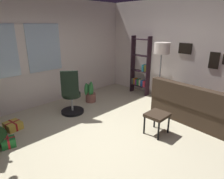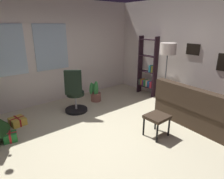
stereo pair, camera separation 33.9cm
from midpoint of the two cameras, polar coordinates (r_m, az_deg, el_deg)
The scene contains 11 objects.
ground_plane at distance 3.83m, azimuth 1.64°, elevation -15.76°, with size 5.59×5.24×0.10m, color beige.
wall_back_with_windows at distance 5.50m, azimuth -17.26°, elevation 10.29°, with size 5.59×0.12×2.78m.
wall_right_with_frames at distance 5.52m, azimuth 25.02°, elevation 9.37°, with size 0.12×5.24×2.78m.
couch at distance 4.89m, azimuth 27.71°, elevation -5.36°, with size 1.70×1.90×0.88m.
footstool at distance 3.95m, azimuth 15.48°, elevation -8.23°, with size 0.43×0.39×0.44m.
gift_box_green at distance 4.18m, azimuth -25.58°, elevation -12.50°, with size 0.27×0.26×0.17m.
gift_box_gold at distance 4.74m, azimuth -24.11°, elevation -8.55°, with size 0.34×0.35×0.17m.
office_chair at distance 4.84m, azimuth -8.83°, elevation -1.90°, with size 0.59×0.60×1.11m.
bookshelf at distance 6.10m, azimuth 11.95°, elevation 5.53°, with size 0.18×0.64×1.78m.
floor_lamp at distance 5.16m, azimuth 17.85°, elevation 10.25°, with size 0.40×0.40×1.68m.
potted_plant at distance 5.54m, azimuth -3.23°, elevation -1.16°, with size 0.39×0.32×0.64m.
Camera 2 is at (-1.96, -2.49, 2.11)m, focal length 31.20 mm.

